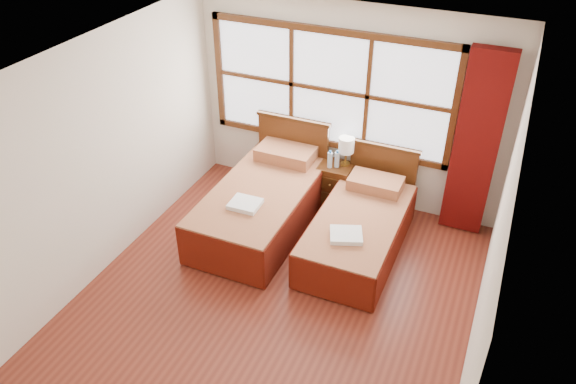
% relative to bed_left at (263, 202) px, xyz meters
% --- Properties ---
extents(floor, '(4.50, 4.50, 0.00)m').
position_rel_bed_left_xyz_m(floor, '(0.70, -1.20, -0.32)').
color(floor, maroon).
rests_on(floor, ground).
extents(ceiling, '(4.50, 4.50, 0.00)m').
position_rel_bed_left_xyz_m(ceiling, '(0.70, -1.20, 2.28)').
color(ceiling, white).
rests_on(ceiling, wall_back).
extents(wall_back, '(4.00, 0.00, 4.00)m').
position_rel_bed_left_xyz_m(wall_back, '(0.70, 1.05, 0.98)').
color(wall_back, silver).
rests_on(wall_back, floor).
extents(wall_left, '(0.00, 4.50, 4.50)m').
position_rel_bed_left_xyz_m(wall_left, '(-1.30, -1.20, 0.98)').
color(wall_left, silver).
rests_on(wall_left, floor).
extents(wall_right, '(0.00, 4.50, 4.50)m').
position_rel_bed_left_xyz_m(wall_right, '(2.70, -1.20, 0.98)').
color(wall_right, silver).
rests_on(wall_right, floor).
extents(window, '(3.16, 0.06, 1.56)m').
position_rel_bed_left_xyz_m(window, '(0.45, 1.02, 1.18)').
color(window, white).
rests_on(window, wall_back).
extents(curtain, '(0.50, 0.16, 2.30)m').
position_rel_bed_left_xyz_m(curtain, '(2.30, 0.91, 0.85)').
color(curtain, '#5D0B09').
rests_on(curtain, wall_back).
extents(bed_left, '(1.09, 2.11, 1.06)m').
position_rel_bed_left_xyz_m(bed_left, '(0.00, 0.00, 0.00)').
color(bed_left, '#42230D').
rests_on(bed_left, floor).
extents(bed_right, '(0.96, 1.98, 0.93)m').
position_rel_bed_left_xyz_m(bed_right, '(1.25, 0.00, -0.04)').
color(bed_right, '#42230D').
rests_on(bed_right, floor).
extents(nightstand, '(0.43, 0.42, 0.57)m').
position_rel_bed_left_xyz_m(nightstand, '(0.66, 0.80, -0.04)').
color(nightstand, '#4F2911').
rests_on(nightstand, floor).
extents(towels_left, '(0.35, 0.31, 0.05)m').
position_rel_bed_left_xyz_m(towels_left, '(-0.00, -0.47, 0.27)').
color(towels_left, white).
rests_on(towels_left, bed_left).
extents(towels_right, '(0.43, 0.41, 0.05)m').
position_rel_bed_left_xyz_m(towels_right, '(1.23, -0.47, 0.20)').
color(towels_right, white).
rests_on(towels_right, bed_right).
extents(lamp, '(0.20, 0.20, 0.39)m').
position_rel_bed_left_xyz_m(lamp, '(0.76, 0.88, 0.52)').
color(lamp, gold).
rests_on(lamp, nightstand).
extents(bottle_near, '(0.06, 0.06, 0.24)m').
position_rel_bed_left_xyz_m(bottle_near, '(0.60, 0.73, 0.35)').
color(bottle_near, silver).
rests_on(bottle_near, nightstand).
extents(bottle_far, '(0.06, 0.06, 0.24)m').
position_rel_bed_left_xyz_m(bottle_far, '(0.68, 0.78, 0.35)').
color(bottle_far, silver).
rests_on(bottle_far, nightstand).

